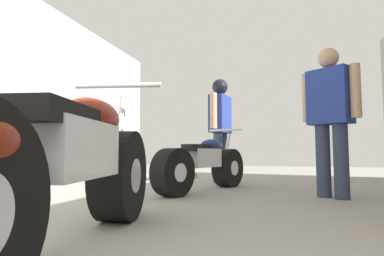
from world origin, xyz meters
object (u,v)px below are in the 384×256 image
object	(u,v)px
mechanic_with_helmet	(220,120)
mechanic_in_blue	(330,112)
motorcycle_maroon_cruiser	(69,170)
motorcycle_black_naked	(202,165)

from	to	relation	value
mechanic_with_helmet	mechanic_in_blue	bearing A→B (deg)	-43.19
motorcycle_maroon_cruiser	mechanic_with_helmet	bearing A→B (deg)	90.07
motorcycle_maroon_cruiser	mechanic_with_helmet	size ratio (longest dim) A/B	1.23
motorcycle_black_naked	motorcycle_maroon_cruiser	bearing A→B (deg)	-90.18
motorcycle_maroon_cruiser	mechanic_in_blue	bearing A→B (deg)	57.80
mechanic_in_blue	motorcycle_black_naked	bearing A→B (deg)	173.96
motorcycle_black_naked	mechanic_in_blue	world-z (taller)	mechanic_in_blue
motorcycle_maroon_cruiser	motorcycle_black_naked	world-z (taller)	motorcycle_maroon_cruiser
mechanic_with_helmet	motorcycle_maroon_cruiser	bearing A→B (deg)	-89.93
motorcycle_black_naked	mechanic_in_blue	bearing A→B (deg)	-6.04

